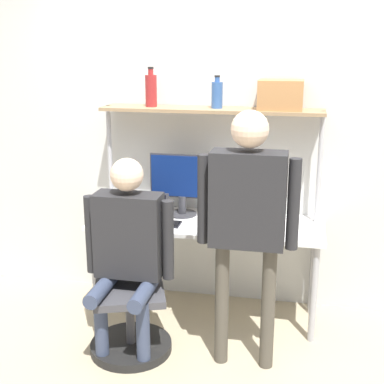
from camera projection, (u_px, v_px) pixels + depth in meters
The scene contains 13 objects.
ground_plane at pixel (198, 334), 3.91m from camera, with size 12.00×12.00×0.00m, color tan.
wall_back at pixel (215, 136), 4.18m from camera, with size 8.00×0.06×2.70m.
desk at pixel (206, 232), 4.04m from camera, with size 1.74×0.62×0.76m.
shelf_unit at pixel (211, 137), 4.00m from camera, with size 1.65×0.29×1.59m.
monitor at pixel (182, 182), 4.11m from camera, with size 0.50×0.23×0.48m.
laptop at pixel (145, 214), 4.01m from camera, with size 0.34×0.21×0.21m.
cell_phone at pixel (176, 224), 3.94m from camera, with size 0.07×0.15×0.01m.
office_chair at pixel (130, 311), 3.67m from camera, with size 0.59×0.59×0.92m.
person_seated at pixel (127, 242), 3.48m from camera, with size 0.61×0.47×1.35m.
person_standing at pixel (248, 208), 3.26m from camera, with size 0.63×0.23×1.68m.
bottle_red at pixel (151, 90), 4.00m from camera, with size 0.09×0.09×0.29m.
bottle_blue at pixel (217, 94), 3.90m from camera, with size 0.08×0.08×0.24m.
storage_box at pixel (281, 95), 3.81m from camera, with size 0.32×0.24×0.21m.
Camera 1 is at (0.68, -3.42, 2.06)m, focal length 50.00 mm.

